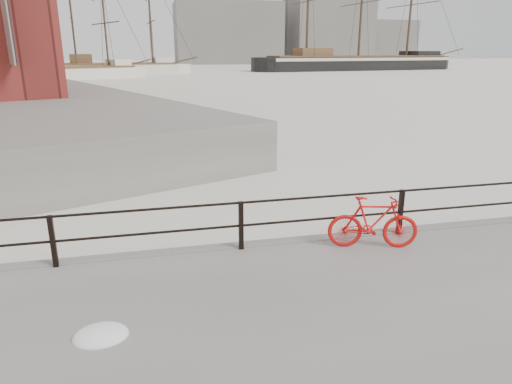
{
  "coord_description": "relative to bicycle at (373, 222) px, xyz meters",
  "views": [
    {
      "loc": [
        -5.11,
        -8.45,
        4.19
      ],
      "look_at": [
        -2.81,
        1.5,
        1.0
      ],
      "focal_mm": 32.0,
      "sensor_mm": 36.0,
      "label": 1
    }
  ],
  "objects": [
    {
      "name": "schooner_mid",
      "position": [
        -9.52,
        79.11,
        -0.89
      ],
      "size": [
        29.46,
        14.89,
        20.45
      ],
      "primitive_type": null,
      "rotation": [
        0.0,
        0.0,
        0.1
      ],
      "color": "silver",
      "rests_on": "ground"
    },
    {
      "name": "schooner_left",
      "position": [
        -15.09,
        66.85,
        -0.89
      ],
      "size": [
        27.0,
        20.47,
        18.65
      ],
      "primitive_type": null,
      "rotation": [
        0.0,
        0.0,
        0.43
      ],
      "color": "silver",
      "rests_on": "ground"
    },
    {
      "name": "barque_black",
      "position": [
        40.15,
        86.6,
        -0.89
      ],
      "size": [
        55.82,
        23.81,
        31.05
      ],
      "primitive_type": null,
      "rotation": [
        0.0,
        0.0,
        0.11
      ],
      "color": "black",
      "rests_on": "ground"
    },
    {
      "name": "industrial_mid",
      "position": [
        55.91,
        145.67,
        11.11
      ],
      "size": [
        26.0,
        20.0,
        24.0
      ],
      "primitive_type": "cube",
      "color": "gray",
      "rests_on": "ground"
    },
    {
      "name": "industrial_east",
      "position": [
        78.91,
        150.67,
        6.11
      ],
      "size": [
        20.0,
        16.0,
        14.0
      ],
      "primitive_type": "cube",
      "color": "gray",
      "rests_on": "ground"
    },
    {
      "name": "industrial_west",
      "position": [
        20.91,
        140.67,
        8.11
      ],
      "size": [
        32.0,
        18.0,
        18.0
      ],
      "primitive_type": "cube",
      "color": "gray",
      "rests_on": "ground"
    },
    {
      "name": "ground",
      "position": [
        0.91,
        0.67,
        -0.89
      ],
      "size": [
        400.0,
        400.0,
        0.0
      ],
      "primitive_type": "plane",
      "color": "white",
      "rests_on": "ground"
    },
    {
      "name": "guardrail",
      "position": [
        0.91,
        0.52,
        -0.04
      ],
      "size": [
        28.0,
        0.1,
        1.0
      ],
      "primitive_type": null,
      "color": "black",
      "rests_on": "promenade"
    },
    {
      "name": "bicycle",
      "position": [
        0.0,
        0.0,
        0.0
      ],
      "size": [
        1.8,
        0.73,
        1.08
      ],
      "primitive_type": "imported",
      "rotation": [
        0.0,
        0.0,
        -0.27
      ],
      "color": "red",
      "rests_on": "promenade"
    }
  ]
}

